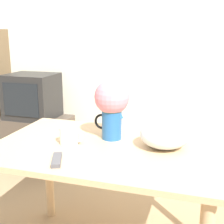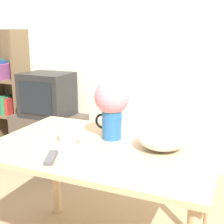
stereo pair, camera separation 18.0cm
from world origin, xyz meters
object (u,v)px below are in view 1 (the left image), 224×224
(coffee_mug, at_px, (69,136))
(tv_set, at_px, (32,96))
(flower_vase, at_px, (112,103))
(white_bowl, at_px, (164,135))

(coffee_mug, xyz_separation_m, tv_set, (-0.95, 1.16, -0.06))
(coffee_mug, distance_m, tv_set, 1.50)
(flower_vase, distance_m, coffee_mug, 0.30)
(flower_vase, relative_size, coffee_mug, 2.53)
(coffee_mug, height_order, tv_set, tv_set)
(white_bowl, relative_size, tv_set, 0.56)
(white_bowl, bearing_deg, tv_set, 144.25)
(flower_vase, xyz_separation_m, white_bowl, (0.32, -0.05, -0.14))
(flower_vase, xyz_separation_m, coffee_mug, (-0.20, -0.16, -0.16))
(coffee_mug, bearing_deg, flower_vase, 38.62)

